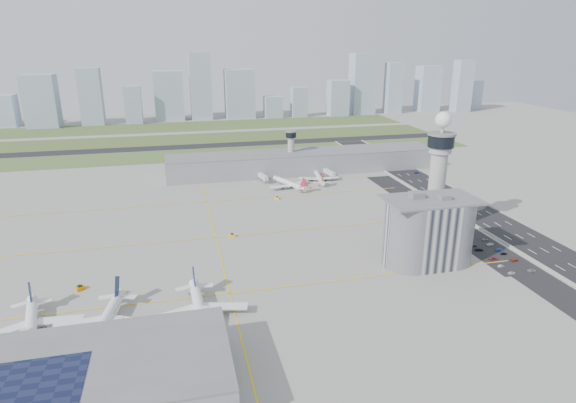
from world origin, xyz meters
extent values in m
plane|color=#9F9C94|center=(0.00, 0.00, 0.00)|extent=(1000.00, 1000.00, 0.00)
cube|color=#4D6E34|center=(-20.00, 225.00, 0.04)|extent=(480.00, 50.00, 0.08)
cube|color=#3D5528|center=(-20.00, 300.00, 0.04)|extent=(480.00, 60.00, 0.08)
cube|color=#425B2B|center=(-20.00, 380.00, 0.04)|extent=(480.00, 70.00, 0.08)
cube|color=black|center=(-20.00, 262.00, 0.06)|extent=(480.00, 22.00, 0.10)
cube|color=black|center=(115.00, 0.00, 0.05)|extent=(28.00, 500.00, 0.10)
cube|color=#9E9E99|center=(101.00, 0.00, 0.60)|extent=(0.60, 500.00, 1.20)
cube|color=#9E9E99|center=(129.00, 0.00, 0.60)|extent=(0.60, 500.00, 1.20)
cube|color=black|center=(90.00, -10.00, 0.04)|extent=(18.00, 260.00, 0.08)
cube|color=black|center=(88.00, -22.00, 0.05)|extent=(20.00, 44.00, 0.10)
cube|color=yellow|center=(-40.00, -30.00, 0.01)|extent=(260.00, 0.60, 0.01)
cube|color=yellow|center=(-40.00, 30.00, 0.01)|extent=(260.00, 0.60, 0.01)
cube|color=yellow|center=(-40.00, 90.00, 0.01)|extent=(260.00, 0.60, 0.01)
cube|color=yellow|center=(-40.00, 30.00, 0.01)|extent=(0.60, 260.00, 0.01)
cylinder|color=#ADAAA5|center=(72.00, 8.00, 24.00)|extent=(8.40, 8.40, 48.00)
cylinder|color=#ADAAA5|center=(72.00, 8.00, 46.00)|extent=(11.00, 11.00, 4.00)
cylinder|color=black|center=(72.00, 8.00, 50.00)|extent=(13.00, 13.00, 6.00)
cylinder|color=slate|center=(72.00, 8.00, 53.50)|extent=(14.00, 14.00, 1.00)
cylinder|color=#ADAAA5|center=(72.00, 8.00, 56.00)|extent=(1.60, 1.60, 5.00)
sphere|color=white|center=(72.00, 8.00, 60.50)|extent=(8.00, 8.00, 8.00)
cylinder|color=#ADAAA5|center=(30.00, 150.00, 14.00)|extent=(5.00, 5.00, 28.00)
cylinder|color=black|center=(30.00, 150.00, 29.00)|extent=(8.00, 8.00, 4.00)
cylinder|color=slate|center=(30.00, 150.00, 31.50)|extent=(8.60, 8.60, 0.80)
cube|color=#B2B2B7|center=(52.00, -22.00, 15.00)|extent=(18.00, 24.00, 30.00)
cylinder|color=#B2B2B7|center=(43.00, -22.00, 15.00)|extent=(24.00, 24.00, 30.00)
cylinder|color=#B2B2B7|center=(61.00, -22.00, 15.00)|extent=(24.00, 24.00, 30.00)
cube|color=slate|center=(52.00, -22.00, 30.40)|extent=(42.00, 24.00, 0.80)
cube|color=slate|center=(46.00, -19.00, 32.00)|extent=(6.00, 5.00, 3.00)
cube|color=slate|center=(57.00, -24.00, 31.70)|extent=(5.00, 4.00, 2.40)
cube|color=gray|center=(40.00, 148.00, 7.50)|extent=(210.00, 32.00, 15.00)
cube|color=slate|center=(40.00, 148.00, 15.40)|extent=(210.00, 32.00, 0.80)
cube|color=gray|center=(-88.00, -82.00, 6.00)|extent=(84.00, 42.00, 12.00)
cube|color=slate|center=(-88.00, -82.00, 12.40)|extent=(84.00, 42.00, 0.80)
cube|color=black|center=(-105.00, -88.00, 12.90)|extent=(40.00, 22.00, 0.20)
imported|color=silver|center=(82.58, -42.17, 0.60)|extent=(3.57, 1.53, 1.20)
imported|color=#969696|center=(82.58, -35.07, 0.55)|extent=(3.47, 1.53, 1.11)
imported|color=#A4223A|center=(84.09, -27.28, 0.61)|extent=(4.57, 2.42, 1.22)
imported|color=black|center=(83.47, -16.94, 0.62)|extent=(4.48, 2.36, 1.24)
imported|color=navy|center=(83.96, -11.93, 0.60)|extent=(3.69, 1.94, 1.20)
imported|color=#BAB7C7|center=(83.51, -2.84, 0.55)|extent=(3.42, 1.40, 1.10)
imported|color=#A3A3A3|center=(92.87, -42.06, 0.56)|extent=(4.10, 2.05, 1.12)
imported|color=maroon|center=(92.76, -30.98, 0.55)|extent=(3.99, 2.11, 1.10)
imported|color=black|center=(92.42, -23.62, 0.55)|extent=(3.27, 1.43, 1.10)
imported|color=navy|center=(93.14, -19.43, 0.61)|extent=(3.73, 1.32, 1.23)
imported|color=silver|center=(92.95, -12.34, 0.56)|extent=(4.29, 2.49, 1.12)
imported|color=gray|center=(93.91, -6.77, 0.55)|extent=(3.97, 2.00, 1.10)
imported|color=#222128|center=(113.82, 41.96, 0.61)|extent=(1.46, 3.76, 1.22)
imported|color=navy|center=(122.55, 120.33, 0.64)|extent=(2.48, 4.73, 1.27)
imported|color=gray|center=(108.02, 180.00, 0.65)|extent=(2.00, 3.99, 1.31)
cube|color=#9EADC1|center=(-252.58, 431.35, 18.47)|extent=(32.30, 25.84, 36.93)
cube|color=#9EADC1|center=(-204.47, 415.19, 30.18)|extent=(35.81, 28.65, 60.36)
cube|color=#9EADC1|center=(-150.11, 419.66, 33.44)|extent=(25.49, 20.39, 66.89)
cube|color=#9EADC1|center=(-102.68, 417.90, 22.60)|extent=(20.04, 16.03, 45.20)
cube|color=#9EADC1|center=(-59.44, 436.89, 30.61)|extent=(35.76, 28.61, 61.22)
cube|color=#9EADC1|center=(-19.42, 431.56, 41.69)|extent=(26.33, 21.06, 83.39)
cube|color=#9EADC1|center=(30.27, 432.32, 31.06)|extent=(36.96, 29.57, 62.11)
cube|color=#9EADC1|center=(73.27, 423.68, 13.87)|extent=(23.01, 18.41, 27.75)
cube|color=#9EADC1|center=(108.28, 423.34, 19.48)|extent=(20.22, 16.18, 38.97)
cube|color=#9EADC1|center=(162.17, 421.29, 23.44)|extent=(26.14, 20.92, 46.89)
cube|color=#9EADC1|center=(201.27, 433.27, 40.60)|extent=(32.26, 25.81, 81.20)
cube|color=#9EADC1|center=(244.74, 426.38, 34.37)|extent=(21.59, 17.28, 68.75)
cube|color=#9EADC1|center=(302.83, 435.54, 31.70)|extent=(30.25, 24.20, 63.40)
cube|color=#9EADC1|center=(345.49, 415.96, 35.78)|extent=(23.04, 18.43, 71.56)
cube|color=#9EADC1|center=(382.05, 443.29, 20.53)|extent=(22.64, 18.11, 41.06)
camera|label=1|loc=(-57.41, -203.96, 97.61)|focal=30.00mm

